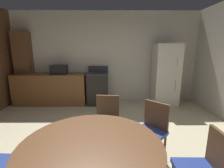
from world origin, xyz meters
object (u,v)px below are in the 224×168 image
at_px(oven_range, 98,88).
at_px(dining_table, 92,158).
at_px(chair_north, 107,119).
at_px(refrigerator, 165,75).
at_px(chair_northeast, 152,128).
at_px(microwave, 59,69).

relative_size(oven_range, dining_table, 0.82).
bearing_deg(chair_north, oven_range, -165.46).
xyz_separation_m(refrigerator, chair_northeast, (-0.99, -2.46, -0.38)).
bearing_deg(oven_range, refrigerator, -1.57).
relative_size(oven_range, refrigerator, 0.62).
distance_m(microwave, chair_northeast, 3.31).
xyz_separation_m(refrigerator, dining_table, (-1.76, -3.23, -0.27)).
xyz_separation_m(microwave, dining_table, (1.32, -3.28, -0.42)).
xyz_separation_m(microwave, chair_north, (1.43, -2.20, -0.53)).
xyz_separation_m(oven_range, chair_north, (0.32, -2.21, 0.03)).
distance_m(dining_table, chair_north, 1.09).
xyz_separation_m(chair_north, chair_northeast, (0.65, -0.31, 0.00)).
bearing_deg(refrigerator, chair_northeast, -111.98).
height_order(oven_range, chair_northeast, oven_range).
height_order(microwave, chair_north, microwave).
relative_size(chair_north, chair_northeast, 1.00).
height_order(dining_table, chair_north, chair_north).
bearing_deg(dining_table, chair_northeast, 45.14).
distance_m(microwave, chair_north, 2.68).
xyz_separation_m(oven_range, refrigerator, (1.97, -0.05, 0.41)).
distance_m(microwave, dining_table, 3.56).
height_order(refrigerator, dining_table, refrigerator).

